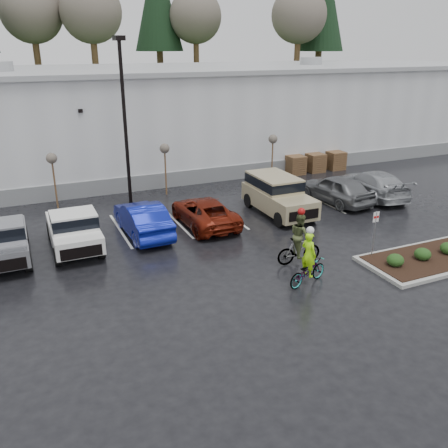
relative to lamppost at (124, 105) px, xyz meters
name	(u,v)px	position (x,y,z in m)	size (l,w,h in m)	color
ground	(299,277)	(4.00, -12.00, -5.69)	(120.00, 120.00, 0.00)	black
warehouse	(148,115)	(4.00, 9.99, -2.04)	(60.50, 15.50, 7.20)	silver
wooded_ridge	(97,96)	(4.00, 33.00, -2.69)	(80.00, 25.00, 6.00)	#223B18
lamppost	(124,105)	(0.00, 0.00, 0.00)	(0.50, 1.00, 9.22)	black
sapling_west	(52,161)	(-4.00, 1.00, -2.96)	(0.60, 0.60, 3.20)	#553622
sapling_mid	(165,151)	(2.50, 1.00, -2.96)	(0.60, 0.60, 3.20)	#553622
sapling_east	(273,142)	(10.00, 1.00, -2.96)	(0.60, 0.60, 3.20)	#553622
pallet_stack_a	(295,165)	(12.50, 2.00, -5.01)	(1.20, 1.20, 1.35)	#553622
pallet_stack_b	(315,163)	(14.20, 2.00, -5.01)	(1.20, 1.20, 1.35)	#553622
pallet_stack_c	(335,160)	(16.00, 2.00, -5.01)	(1.20, 1.20, 1.35)	#553622
curb_island	(447,255)	(11.00, -13.00, -5.61)	(8.00, 3.00, 0.15)	gray
mulch_bed	(447,253)	(11.00, -13.00, -5.52)	(7.60, 2.60, 0.04)	black
shrub_a	(395,260)	(8.00, -13.00, -5.27)	(0.70, 0.70, 0.52)	#133612
shrub_b	(423,254)	(9.50, -13.00, -5.27)	(0.70, 0.70, 0.52)	#133612
shrub_c	(448,248)	(11.00, -13.00, -5.27)	(0.70, 0.70, 0.52)	#133612
fire_lane_sign	(375,229)	(7.80, -11.80, -4.28)	(0.30, 0.05, 2.20)	gray
pickup_silver	(2,237)	(-6.83, -5.20, -4.71)	(2.10, 5.20, 1.96)	#9B9CA2
pickup_white	(73,227)	(-3.87, -5.11, -4.71)	(2.10, 5.20, 1.96)	white
car_blue	(143,219)	(-0.56, -4.92, -4.87)	(1.73, 4.96, 1.64)	#0C188E
car_red	(204,212)	(2.69, -4.93, -4.98)	(2.34, 5.06, 1.41)	#661609
suv_tan	(279,196)	(7.05, -5.01, -4.66)	(2.20, 5.10, 2.06)	tan
car_grey	(336,189)	(11.18, -4.58, -4.85)	(1.98, 4.92, 1.68)	slate
car_far_silver	(373,184)	(13.94, -4.58, -4.88)	(2.26, 5.55, 1.61)	#A6A9AD
cyclist_hivis	(308,266)	(3.96, -12.58, -4.95)	(2.09, 1.23, 2.39)	#3F3F44
cyclist_olive	(299,244)	(4.66, -10.87, -4.78)	(1.96, 0.96, 2.50)	#3F3F44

